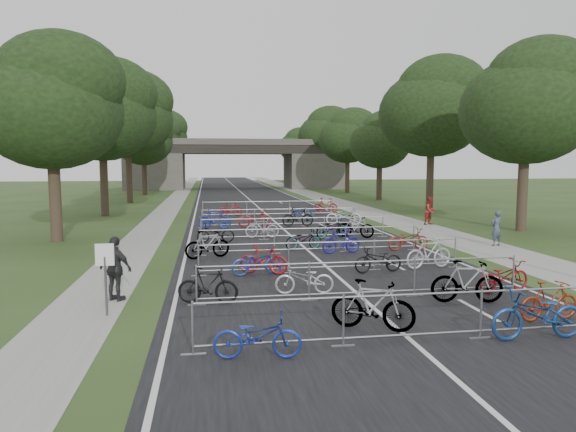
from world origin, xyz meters
The scene contains 58 objects.
ground centered at (0.00, 0.00, 0.00)m, with size 200.00×200.00×0.00m, color #2E401B.
road centered at (0.00, 50.00, 0.01)m, with size 11.00×140.00×0.01m, color black.
sidewalk_right centered at (8.00, 50.00, 0.01)m, with size 3.00×140.00×0.01m, color gray.
sidewalk_left centered at (-7.50, 50.00, 0.01)m, with size 2.00×140.00×0.01m, color gray.
lane_markings centered at (0.00, 50.00, 0.00)m, with size 0.12×140.00×0.00m, color silver.
overpass_bridge centered at (0.00, 65.00, 3.53)m, with size 31.00×8.00×7.05m.
park_sign centered at (-6.80, 3.00, 1.27)m, with size 0.45×0.06×1.83m.
tree_left_0 centered at (-11.39, 15.93, 6.49)m, with size 6.72×6.72×10.25m.
tree_right_0 centered at (13.11, 15.93, 6.92)m, with size 7.17×7.17×10.93m.
tree_left_1 centered at (-11.39, 27.93, 7.30)m, with size 7.56×7.56×11.53m.
tree_right_1 centered at (13.11, 27.93, 7.90)m, with size 8.18×8.18×12.47m.
tree_left_2 centered at (-11.39, 39.93, 8.12)m, with size 8.40×8.40×12.81m.
tree_right_2 centered at (13.11, 39.93, 5.95)m, with size 6.16×6.16×9.39m.
tree_left_3 centered at (-11.39, 51.93, 6.49)m, with size 6.72×6.72×10.25m.
tree_right_3 centered at (13.11, 51.93, 6.92)m, with size 7.17×7.17×10.93m.
tree_left_4 centered at (-11.39, 63.93, 7.30)m, with size 7.56×7.56×11.53m.
tree_right_4 centered at (13.11, 63.93, 7.90)m, with size 8.18×8.18×12.47m.
tree_left_5 centered at (-11.39, 75.93, 8.12)m, with size 8.40×8.40×12.81m.
tree_right_5 centered at (13.11, 75.93, 5.95)m, with size 6.16×6.16×9.39m.
tree_left_6 centered at (-11.39, 87.93, 6.49)m, with size 6.72×6.72×10.25m.
tree_right_6 centered at (13.11, 87.93, 6.92)m, with size 7.17×7.17×10.93m.
barrier_row_0 centered at (0.00, 0.00, 0.55)m, with size 9.70×0.08×1.10m.
barrier_row_1 centered at (0.00, 3.60, 0.55)m, with size 9.70×0.08×1.10m.
barrier_row_2 centered at (0.00, 7.20, 0.55)m, with size 9.70×0.08×1.10m.
barrier_row_3 centered at (0.00, 11.00, 0.55)m, with size 9.70×0.08×1.10m.
barrier_row_4 centered at (0.00, 15.00, 0.55)m, with size 9.70×0.08×1.10m.
barrier_row_5 centered at (0.00, 20.00, 0.55)m, with size 9.70×0.08×1.10m.
barrier_row_6 centered at (0.00, 26.00, 0.55)m, with size 9.70×0.08×1.10m.
bike_0 centered at (-3.36, -0.40, 0.45)m, with size 0.60×1.73×0.91m, color navy.
bike_1 centered at (-0.60, 0.91, 0.58)m, with size 0.54×1.93×1.16m, color gray.
bike_2 centered at (2.71, -0.26, 0.56)m, with size 0.74×2.14×1.12m, color navy.
bike_3 centered at (3.83, 0.91, 0.49)m, with size 0.46×1.62×0.97m, color maroon.
bike_4 centered at (-4.30, 3.75, 0.50)m, with size 0.47×1.65×0.99m, color black.
bike_5 centered at (-1.53, 4.29, 0.45)m, with size 0.59×1.70×0.89m, color #B9BBC2.
bike_6 centered at (2.65, 2.69, 0.59)m, with size 0.55×1.95×1.17m, color gray.
bike_7 centered at (4.30, 3.61, 0.47)m, with size 0.63×1.80×0.95m, color maroon.
bike_8 centered at (-2.64, 7.03, 0.46)m, with size 0.61×1.75×0.92m, color #1C369E.
bike_9 centered at (-2.42, 7.13, 0.51)m, with size 0.48×1.70×1.02m, color maroon.
bike_10 centered at (1.54, 6.75, 0.46)m, with size 0.62×1.77×0.93m, color black.
bike_11 centered at (3.56, 7.13, 0.57)m, with size 0.53×1.88×1.13m, color silver.
bike_12 centered at (-4.30, 10.36, 0.56)m, with size 0.52×1.85×1.11m, color gray.
bike_13 centered at (-0.15, 11.84, 0.45)m, with size 0.59×1.70×0.89m, color gray.
bike_14 centered at (1.24, 10.64, 0.51)m, with size 0.48×1.71×1.03m, color navy.
bike_15 centered at (4.30, 10.89, 0.49)m, with size 0.65×1.86×0.98m, color maroon.
bike_16 centered at (-3.91, 14.35, 0.46)m, with size 0.62×1.77×0.93m, color black.
bike_17 centered at (-1.57, 15.52, 0.51)m, with size 0.48×1.71×1.03m, color gray.
bike_18 centered at (1.89, 14.93, 0.52)m, with size 0.70×2.00×1.05m, color gray.
bike_19 centered at (3.14, 14.88, 0.56)m, with size 0.53×1.87×1.12m, color gray.
bike_20 centered at (-3.88, 19.45, 0.58)m, with size 0.54×1.92×1.16m, color #1B2C99.
bike_21 centered at (-1.51, 20.04, 0.53)m, with size 0.71×2.03×1.06m, color maroon.
bike_22 centered at (1.05, 19.93, 0.56)m, with size 0.53×1.88×1.13m, color black.
bike_23 centered at (3.92, 20.12, 0.56)m, with size 0.74×2.13×1.12m, color silver.
bike_25 centered at (-2.68, 26.26, 0.52)m, with size 0.49×1.72×1.03m, color maroon.
bike_26 centered at (2.34, 24.96, 0.44)m, with size 0.58×1.67×0.88m, color navy.
bike_27 centered at (4.30, 26.67, 0.61)m, with size 0.57×2.02×1.22m, color maroon.
pedestrian_a centered at (8.75, 11.42, 0.82)m, with size 0.60×0.39×1.64m, color #394456.
pedestrian_b centered at (9.20, 19.42, 0.87)m, with size 0.84×0.66×1.74m, color maroon.
pedestrian_c centered at (-6.80, 4.41, 0.90)m, with size 1.05×0.44×1.79m, color #28282B.
Camera 1 is at (-4.28, -10.02, 3.82)m, focal length 32.00 mm.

